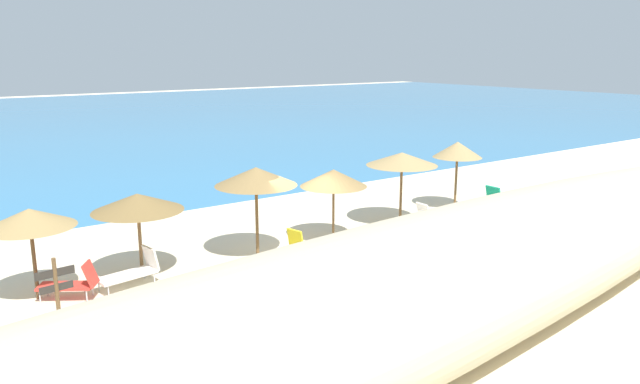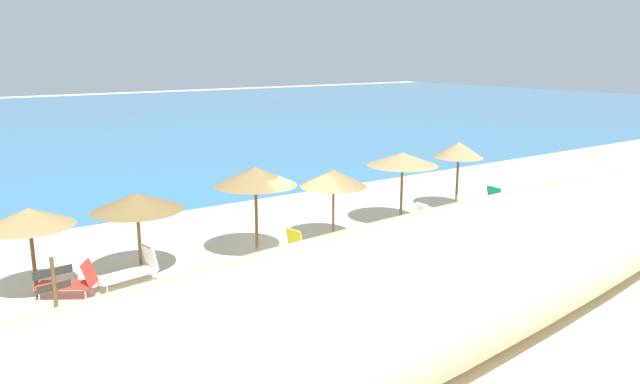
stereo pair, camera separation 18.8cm
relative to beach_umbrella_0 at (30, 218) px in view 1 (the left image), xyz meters
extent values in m
plane|color=beige|center=(7.57, -0.93, -2.14)|extent=(160.00, 160.00, 0.00)
cube|color=teal|center=(7.57, 41.02, -2.14)|extent=(160.00, 69.92, 0.01)
ellipsoid|color=beige|center=(5.12, -8.09, -0.65)|extent=(38.06, 7.29, 2.99)
cylinder|color=brown|center=(0.00, 0.00, -1.11)|extent=(0.10, 0.10, 2.06)
cone|color=#9E7F4C|center=(0.00, 0.00, 0.01)|extent=(2.23, 2.23, 0.48)
cylinder|color=brown|center=(2.76, 0.00, -1.11)|extent=(0.10, 0.10, 2.06)
cone|color=olive|center=(2.76, 0.00, 0.01)|extent=(2.52, 2.52, 0.49)
cylinder|color=brown|center=(6.30, -0.41, -0.94)|extent=(0.10, 0.10, 2.40)
cone|color=olive|center=(6.30, -0.41, 0.39)|extent=(2.52, 2.52, 0.56)
cylinder|color=brown|center=(9.18, -0.49, -1.13)|extent=(0.08, 0.08, 2.01)
cone|color=olive|center=(9.18, -0.49, 0.01)|extent=(2.23, 2.23, 0.57)
cylinder|color=brown|center=(12.41, -0.32, -0.97)|extent=(0.10, 0.10, 2.34)
cone|color=tan|center=(12.41, -0.32, 0.29)|extent=(2.59, 2.59, 0.47)
cylinder|color=brown|center=(15.79, 0.06, -1.02)|extent=(0.10, 0.10, 2.24)
cone|color=tan|center=(15.79, 0.06, 0.26)|extent=(1.95, 1.95, 0.63)
cube|color=#199972|center=(15.75, -1.42, -1.80)|extent=(1.21, 0.68, 0.07)
cube|color=#199972|center=(16.31, -1.43, -1.41)|extent=(0.26, 0.67, 0.76)
cylinder|color=silver|center=(15.24, -1.13, -1.99)|extent=(0.04, 0.04, 0.31)
cylinder|color=silver|center=(15.24, -1.70, -1.99)|extent=(0.04, 0.04, 0.31)
cylinder|color=silver|center=(16.26, -1.14, -1.99)|extent=(0.04, 0.04, 0.31)
cylinder|color=silver|center=(16.26, -1.71, -1.99)|extent=(0.04, 0.04, 0.31)
cube|color=white|center=(2.13, -0.60, -1.81)|extent=(1.65, 0.87, 0.07)
cube|color=white|center=(2.86, -0.48, -1.49)|extent=(0.28, 0.66, 0.64)
cylinder|color=silver|center=(1.43, -0.43, -1.99)|extent=(0.04, 0.04, 0.30)
cylinder|color=silver|center=(1.51, -0.97, -1.99)|extent=(0.04, 0.04, 0.30)
cylinder|color=silver|center=(2.74, -0.23, -1.99)|extent=(0.04, 0.04, 0.30)
cylinder|color=silver|center=(2.83, -0.76, -1.99)|extent=(0.04, 0.04, 0.30)
cube|color=white|center=(11.76, -1.45, -1.83)|extent=(1.46, 0.61, 0.07)
cube|color=white|center=(12.45, -1.48, -1.47)|extent=(0.31, 0.57, 0.69)
cylinder|color=silver|center=(11.16, -1.19, -2.00)|extent=(0.04, 0.04, 0.28)
cylinder|color=silver|center=(11.14, -1.67, -2.00)|extent=(0.04, 0.04, 0.28)
cylinder|color=silver|center=(12.39, -1.23, -2.00)|extent=(0.04, 0.04, 0.28)
cylinder|color=silver|center=(12.37, -1.71, -2.00)|extent=(0.04, 0.04, 0.28)
cube|color=yellow|center=(6.13, -1.93, -1.84)|extent=(1.57, 0.87, 0.07)
cube|color=yellow|center=(6.82, -1.79, -1.44)|extent=(0.33, 0.61, 0.80)
cylinder|color=silver|center=(5.46, -1.83, -2.01)|extent=(0.04, 0.04, 0.26)
cylinder|color=silver|center=(5.56, -2.30, -2.01)|extent=(0.04, 0.04, 0.26)
cylinder|color=silver|center=(6.70, -1.56, -2.01)|extent=(0.04, 0.04, 0.26)
cylinder|color=silver|center=(6.80, -2.04, -2.01)|extent=(0.04, 0.04, 0.26)
cube|color=red|center=(0.59, -0.51, -1.78)|extent=(1.45, 1.22, 0.07)
cube|color=red|center=(1.13, -0.86, -1.46)|extent=(0.53, 0.62, 0.62)
cylinder|color=silver|center=(0.23, 0.01, -1.98)|extent=(0.04, 0.04, 0.33)
cylinder|color=silver|center=(-0.03, -0.39, -1.98)|extent=(0.04, 0.04, 0.33)
cylinder|color=silver|center=(1.21, -0.63, -1.98)|extent=(0.04, 0.04, 0.33)
cylinder|color=silver|center=(0.95, -1.03, -1.98)|extent=(0.04, 0.04, 0.33)
cylinder|color=brown|center=(-0.08, -2.75, -1.20)|extent=(0.09, 0.09, 1.88)
cube|color=#332D28|center=(-0.08, -2.75, -0.60)|extent=(0.84, 0.12, 0.18)
cube|color=#332D28|center=(-0.08, -2.75, -0.94)|extent=(0.72, 0.11, 0.16)
sphere|color=blue|center=(1.51, -2.50, -1.98)|extent=(0.31, 0.31, 0.31)
camera|label=1|loc=(-2.73, -16.23, 4.09)|focal=34.31mm
camera|label=2|loc=(-2.58, -16.34, 4.09)|focal=34.31mm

